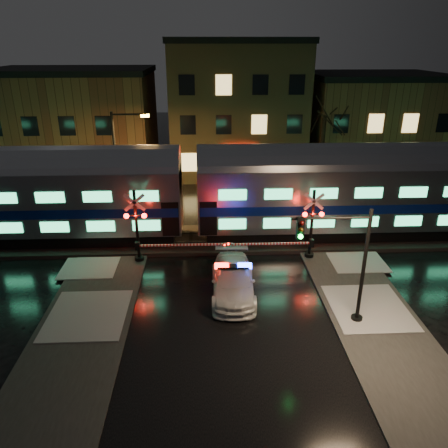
{
  "coord_description": "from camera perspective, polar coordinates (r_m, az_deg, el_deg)",
  "views": [
    {
      "loc": [
        -1.04,
        -20.02,
        11.62
      ],
      "look_at": [
        -0.02,
        2.5,
        2.2
      ],
      "focal_mm": 35.0,
      "sensor_mm": 36.0,
      "label": 1
    }
  ],
  "objects": [
    {
      "name": "ground",
      "position": [
        23.17,
        0.34,
        -7.42
      ],
      "size": [
        120.0,
        120.0,
        0.0
      ],
      "primitive_type": "plane",
      "color": "black",
      "rests_on": "ground"
    },
    {
      "name": "ballast",
      "position": [
        27.55,
        -0.18,
        -1.99
      ],
      "size": [
        90.0,
        4.2,
        0.24
      ],
      "primitive_type": "cube",
      "color": "black",
      "rests_on": "ground"
    },
    {
      "name": "police_car",
      "position": [
        21.69,
        1.19,
        -7.39
      ],
      "size": [
        2.24,
        5.19,
        1.66
      ],
      "rotation": [
        0.0,
        0.0,
        -0.03
      ],
      "color": "white",
      "rests_on": "ground"
    },
    {
      "name": "building_left",
      "position": [
        44.27,
        -18.66,
        12.27
      ],
      "size": [
        14.0,
        10.0,
        9.0
      ],
      "primitive_type": "cube",
      "color": "brown",
      "rests_on": "ground"
    },
    {
      "name": "crossing_signal_left",
      "position": [
        24.65,
        -10.48,
        -1.27
      ],
      "size": [
        6.04,
        0.67,
        4.27
      ],
      "color": "black",
      "rests_on": "ground"
    },
    {
      "name": "streetlight",
      "position": [
        30.47,
        -13.47,
        8.18
      ],
      "size": [
        2.5,
        0.26,
        7.48
      ],
      "color": "black",
      "rests_on": "ground"
    },
    {
      "name": "sidewalk_left",
      "position": [
        18.97,
        -19.54,
        -16.41
      ],
      "size": [
        4.0,
        20.0,
        0.12
      ],
      "primitive_type": "cube",
      "color": "#2D2D2D",
      "rests_on": "ground"
    },
    {
      "name": "traffic_light",
      "position": [
        19.21,
        15.47,
        -5.29
      ],
      "size": [
        3.5,
        0.66,
        5.41
      ],
      "rotation": [
        0.0,
        0.0,
        0.11
      ],
      "color": "black",
      "rests_on": "ground"
    },
    {
      "name": "crossing_signal_right",
      "position": [
        25.06,
        10.57,
        -1.0
      ],
      "size": [
        5.86,
        0.66,
        4.15
      ],
      "color": "black",
      "rests_on": "ground"
    },
    {
      "name": "building_mid",
      "position": [
        43.03,
        1.55,
        14.83
      ],
      "size": [
        12.0,
        11.0,
        11.5
      ],
      "primitive_type": "cube",
      "color": "brown",
      "rests_on": "ground"
    },
    {
      "name": "train",
      "position": [
        26.35,
        -4.53,
        4.4
      ],
      "size": [
        51.0,
        3.12,
        5.92
      ],
      "color": "black",
      "rests_on": "ballast"
    },
    {
      "name": "sidewalk_right",
      "position": [
        19.67,
        21.31,
        -15.13
      ],
      "size": [
        4.0,
        20.0,
        0.12
      ],
      "primitive_type": "cube",
      "color": "#2D2D2D",
      "rests_on": "ground"
    },
    {
      "name": "building_right",
      "position": [
        45.57,
        18.5,
        12.24
      ],
      "size": [
        12.0,
        10.0,
        8.5
      ],
      "primitive_type": "cube",
      "color": "brown",
      "rests_on": "ground"
    }
  ]
}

